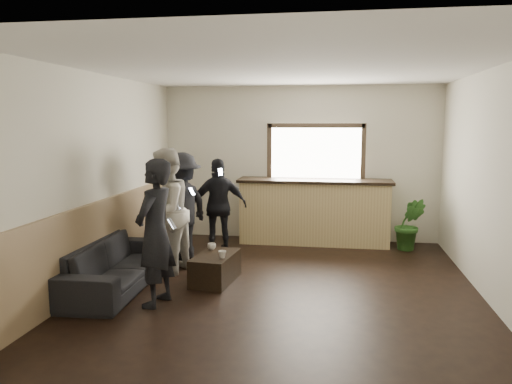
% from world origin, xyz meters
% --- Properties ---
extents(ground, '(5.00, 6.00, 0.01)m').
position_xyz_m(ground, '(0.00, 0.00, 0.00)').
color(ground, black).
extents(room_shell, '(5.01, 6.01, 2.80)m').
position_xyz_m(room_shell, '(-0.74, 0.00, 1.47)').
color(room_shell, silver).
rests_on(room_shell, ground).
extents(bar_counter, '(2.70, 0.68, 2.13)m').
position_xyz_m(bar_counter, '(0.30, 2.70, 0.64)').
color(bar_counter, tan).
rests_on(bar_counter, ground).
extents(sofa, '(0.90, 2.14, 0.62)m').
position_xyz_m(sofa, '(-2.15, -0.18, 0.31)').
color(sofa, black).
rests_on(sofa, ground).
extents(coffee_table, '(0.56, 0.89, 0.38)m').
position_xyz_m(coffee_table, '(-0.92, 0.27, 0.19)').
color(coffee_table, black).
rests_on(coffee_table, ground).
extents(cup_a, '(0.12, 0.12, 0.09)m').
position_xyz_m(cup_a, '(-1.03, 0.51, 0.42)').
color(cup_a, silver).
rests_on(cup_a, coffee_table).
extents(cup_b, '(0.15, 0.15, 0.10)m').
position_xyz_m(cup_b, '(-0.78, 0.11, 0.43)').
color(cup_b, silver).
rests_on(cup_b, coffee_table).
extents(potted_plant, '(0.52, 0.43, 0.90)m').
position_xyz_m(potted_plant, '(1.91, 2.43, 0.45)').
color(potted_plant, '#2D6623').
rests_on(potted_plant, ground).
extents(person_a, '(0.52, 0.69, 1.74)m').
position_xyz_m(person_a, '(-1.40, -0.67, 0.87)').
color(person_a, black).
rests_on(person_a, ground).
extents(person_b, '(0.82, 0.97, 1.79)m').
position_xyz_m(person_b, '(-1.70, 0.52, 0.90)').
color(person_b, '#BAB4A8').
rests_on(person_b, ground).
extents(person_c, '(1.01, 1.25, 1.69)m').
position_xyz_m(person_c, '(-1.70, 1.26, 0.84)').
color(person_c, black).
rests_on(person_c, ground).
extents(person_d, '(0.99, 0.68, 1.56)m').
position_xyz_m(person_d, '(-1.22, 1.78, 0.78)').
color(person_d, black).
rests_on(person_d, ground).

